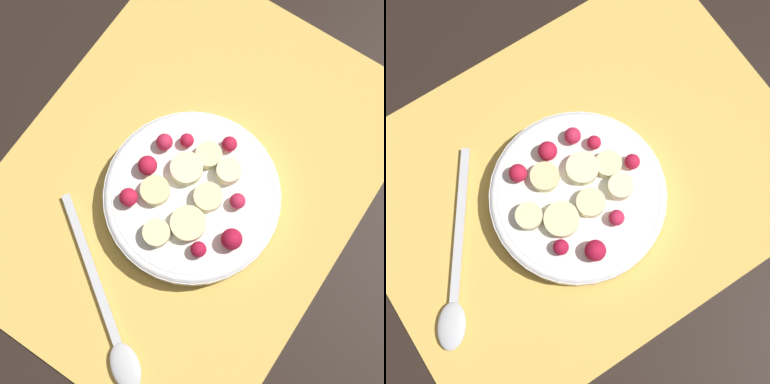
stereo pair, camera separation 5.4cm
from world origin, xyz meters
The scene contains 4 objects.
ground_plane centered at (0.00, 0.00, 0.00)m, with size 3.00×3.00×0.00m, color black.
placemat centered at (0.00, 0.00, 0.00)m, with size 0.47×0.36×0.01m.
fruit_bowl centered at (-0.02, -0.02, 0.02)m, with size 0.18×0.18×0.05m.
spoon centered at (-0.17, -0.03, 0.01)m, with size 0.14×0.19×0.01m.
Camera 1 is at (-0.13, -0.09, 0.56)m, focal length 50.00 mm.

